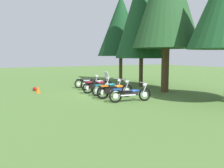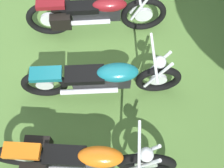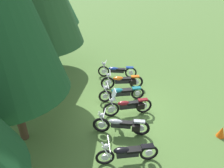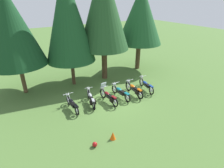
% 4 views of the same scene
% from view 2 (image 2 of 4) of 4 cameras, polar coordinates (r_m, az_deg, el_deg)
% --- Properties ---
extents(ground_plane, '(80.00, 80.00, 0.00)m').
position_cam_2_polar(ground_plane, '(4.91, -1.34, 5.08)').
color(ground_plane, '#4C7033').
extents(motorcycle_2, '(0.68, 2.29, 1.38)m').
position_cam_2_polar(motorcycle_2, '(4.84, -3.33, 13.66)').
color(motorcycle_2, black).
rests_on(motorcycle_2, ground_plane).
extents(motorcycle_3, '(0.76, 2.35, 0.99)m').
position_cam_2_polar(motorcycle_3, '(4.21, -1.79, 1.06)').
color(motorcycle_3, black).
rests_on(motorcycle_3, ground_plane).
extents(motorcycle_4, '(0.71, 2.36, 1.04)m').
position_cam_2_polar(motorcycle_4, '(3.82, -6.07, -14.30)').
color(motorcycle_4, black).
rests_on(motorcycle_4, ground_plane).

